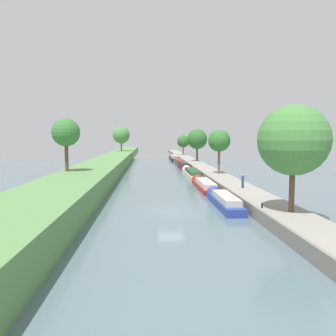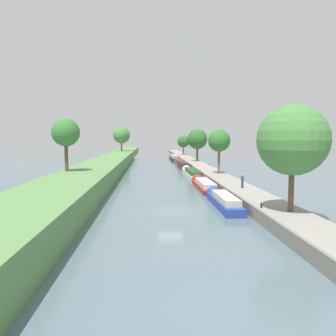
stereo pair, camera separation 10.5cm
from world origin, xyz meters
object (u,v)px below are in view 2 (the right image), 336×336
at_px(narrowboat_red, 204,184).
at_px(mooring_bollard_far, 178,155).
at_px(narrowboat_maroon, 183,166).
at_px(narrowboat_cream, 191,173).
at_px(mooring_bollard_near, 261,206).
at_px(narrowboat_teal, 179,162).
at_px(narrowboat_blue, 223,200).
at_px(narrowboat_black, 174,158).
at_px(person_walking, 242,181).

xyz_separation_m(narrowboat_red, mooring_bollard_far, (1.98, 66.29, 0.81)).
bearing_deg(narrowboat_maroon, narrowboat_cream, -89.92).
xyz_separation_m(narrowboat_cream, mooring_bollard_near, (1.82, -34.29, 0.78)).
distance_m(narrowboat_teal, mooring_bollard_far, 23.32).
relative_size(narrowboat_cream, narrowboat_maroon, 1.39).
relative_size(narrowboat_teal, mooring_bollard_near, 31.19).
bearing_deg(narrowboat_blue, mooring_bollard_near, -73.08).
bearing_deg(narrowboat_black, mooring_bollard_far, 75.48).
bearing_deg(mooring_bollard_near, narrowboat_teal, 91.64).
distance_m(narrowboat_blue, narrowboat_teal, 55.47).
xyz_separation_m(narrowboat_blue, narrowboat_cream, (0.12, 27.94, -0.04)).
distance_m(narrowboat_cream, mooring_bollard_far, 50.80).
xyz_separation_m(narrowboat_maroon, mooring_bollard_far, (1.84, 36.81, 0.68)).
relative_size(narrowboat_blue, mooring_bollard_far, 24.34).
xyz_separation_m(narrowboat_blue, narrowboat_teal, (0.16, 55.47, -0.04)).
bearing_deg(mooring_bollard_near, narrowboat_cream, 93.03).
distance_m(narrowboat_red, narrowboat_cream, 15.53).
distance_m(narrowboat_cream, narrowboat_teal, 27.52).
bearing_deg(narrowboat_red, narrowboat_maroon, 89.73).
xyz_separation_m(person_walking, mooring_bollard_near, (-1.56, -11.57, -0.65)).
height_order(narrowboat_maroon, narrowboat_teal, narrowboat_maroon).
relative_size(mooring_bollard_near, mooring_bollard_far, 1.00).
height_order(mooring_bollard_near, mooring_bollard_far, same).
bearing_deg(mooring_bollard_near, mooring_bollard_far, 90.00).
relative_size(narrowboat_black, mooring_bollard_near, 36.67).
xyz_separation_m(narrowboat_cream, narrowboat_teal, (0.04, 27.52, -0.00)).
bearing_deg(narrowboat_red, person_walking, -63.80).
bearing_deg(narrowboat_red, narrowboat_teal, 89.73).
bearing_deg(narrowboat_maroon, mooring_bollard_far, 87.14).
bearing_deg(narrowboat_teal, narrowboat_blue, -90.16).
distance_m(narrowboat_maroon, narrowboat_teal, 13.57).
height_order(narrowboat_maroon, narrowboat_black, narrowboat_black).
height_order(narrowboat_blue, narrowboat_cream, narrowboat_blue).
height_order(narrowboat_cream, mooring_bollard_near, mooring_bollard_near).
relative_size(narrowboat_blue, narrowboat_maroon, 0.94).
relative_size(narrowboat_maroon, narrowboat_black, 0.70).
bearing_deg(mooring_bollard_near, narrowboat_red, 96.01).
relative_size(narrowboat_red, person_walking, 7.67).
xyz_separation_m(narrowboat_red, narrowboat_cream, (0.16, 15.53, 0.03)).
bearing_deg(narrowboat_maroon, narrowboat_red, -90.27).
relative_size(person_walking, mooring_bollard_near, 3.69).
bearing_deg(narrowboat_black, narrowboat_cream, -89.88).
xyz_separation_m(narrowboat_black, person_walking, (3.47, -66.11, 1.31)).
xyz_separation_m(narrowboat_cream, narrowboat_black, (-0.09, 43.39, 0.12)).
distance_m(mooring_bollard_near, mooring_bollard_far, 85.05).
xyz_separation_m(narrowboat_maroon, person_walking, (3.40, -36.67, 1.33)).
relative_size(narrowboat_red, narrowboat_cream, 0.79).
xyz_separation_m(narrowboat_blue, narrowboat_black, (0.02, 71.33, 0.08)).
bearing_deg(mooring_bollard_far, narrowboat_blue, -91.41).
bearing_deg(person_walking, narrowboat_red, 116.20).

